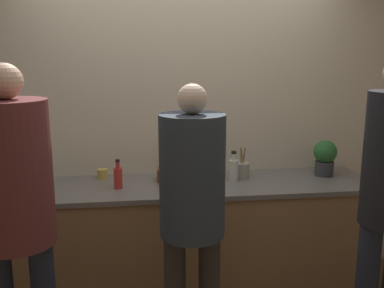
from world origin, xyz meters
TOP-DOWN VIEW (x-y plane):
  - wall_back at (0.00, 0.73)m, footprint 5.20×0.06m
  - counter at (0.00, 0.39)m, footprint 2.82×0.71m
  - person_left at (-1.02, -0.49)m, footprint 0.40×0.40m
  - person_center at (-0.07, -0.37)m, footprint 0.38×0.38m
  - fruit_bowl at (-0.06, 0.47)m, footprint 0.35×0.35m
  - utensil_crock at (0.44, 0.47)m, footprint 0.11×0.11m
  - bottle_red at (-0.52, 0.32)m, footprint 0.06×0.06m
  - bottle_clear at (0.35, 0.39)m, footprint 0.08×0.08m
  - cup_yellow at (-0.65, 0.59)m, footprint 0.08×0.08m
  - potted_plant at (1.11, 0.45)m, footprint 0.18×0.18m

SIDE VIEW (x-z plane):
  - counter at x=0.00m, z-range 0.00..0.90m
  - cup_yellow at x=-0.65m, z-range 0.89..0.97m
  - fruit_bowl at x=-0.06m, z-range 0.88..1.01m
  - utensil_crock at x=0.44m, z-range 0.84..1.08m
  - bottle_red at x=-0.52m, z-range 0.87..1.09m
  - bottle_clear at x=0.35m, z-range 0.87..1.11m
  - person_center at x=-0.07m, z-range 0.18..1.88m
  - potted_plant at x=1.11m, z-range 0.91..1.19m
  - person_left at x=-1.02m, z-range 0.21..2.02m
  - wall_back at x=0.00m, z-range 0.00..2.60m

